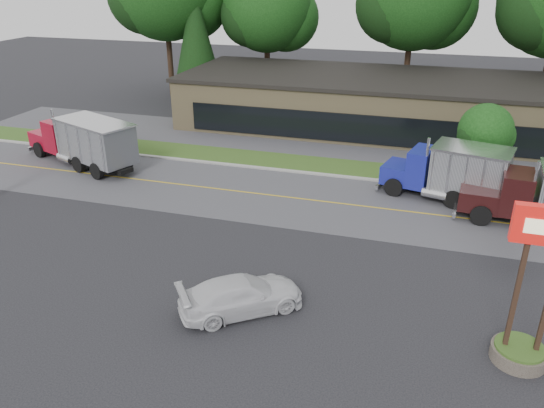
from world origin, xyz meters
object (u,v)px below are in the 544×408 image
at_px(rally_car, 241,295).
at_px(dump_truck_red, 85,140).
at_px(bilo_sign, 529,312).
at_px(dump_truck_blue, 452,171).

bearing_deg(rally_car, dump_truck_red, 13.32).
xyz_separation_m(bilo_sign, rally_car, (-10.32, -0.01, -1.30)).
distance_m(bilo_sign, dump_truck_blue, 14.15).
bearing_deg(dump_truck_red, rally_car, 162.74).
bearing_deg(dump_truck_blue, rally_car, 74.05).
relative_size(dump_truck_red, dump_truck_blue, 1.34).
height_order(bilo_sign, rally_car, bilo_sign).
bearing_deg(bilo_sign, rally_car, -179.96).
distance_m(dump_truck_blue, rally_car, 16.13).
bearing_deg(rally_car, dump_truck_blue, -67.52).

